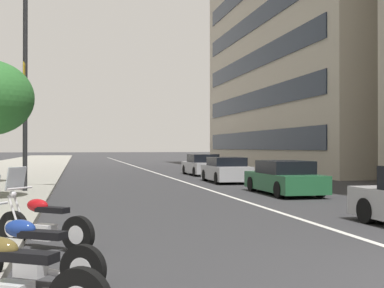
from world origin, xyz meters
name	(u,v)px	position (x,y,z in m)	size (l,w,h in m)	color
lane_centre_stripe	(148,170)	(35.00, 0.00, 0.00)	(110.00, 0.16, 0.01)	silver
motorcycle_under_tarp	(11,285)	(-0.17, 6.29, 0.43)	(1.27, 2.00, 1.11)	black
motorcycle_by_sign_pole	(28,254)	(1.33, 6.25, 0.43)	(1.27, 1.92, 1.47)	black
motorcycle_mid_row	(43,225)	(3.94, 6.22, 0.44)	(1.47, 1.76, 1.48)	black
car_following_behind	(284,178)	(13.12, -2.39, 0.62)	(4.56, 1.86, 1.33)	#236038
car_lead_in_lane	(226,170)	(20.21, -2.10, 0.64)	(4.28, 1.93, 1.33)	#B7B7BC
car_mid_block_traffic	(202,165)	(27.43, -2.60, 0.65)	(4.45, 1.99, 1.41)	#B7B7BC
street_lamp_with_banners	(32,64)	(15.24, 7.35, 5.14)	(1.26, 2.00, 8.47)	#232326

